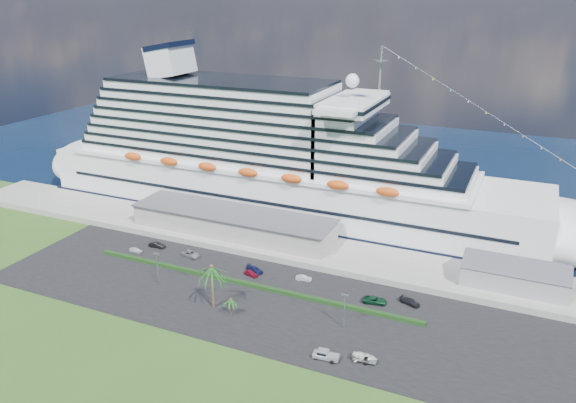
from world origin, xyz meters
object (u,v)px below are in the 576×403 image
at_px(pickup_truck, 326,355).
at_px(boat_trailer, 365,357).
at_px(parked_car_3, 255,269).
at_px(cruise_ship, 278,163).

bearing_deg(pickup_truck, boat_trailer, 17.22).
xyz_separation_m(parked_car_3, boat_trailer, (36.76, -24.61, 0.41)).
height_order(pickup_truck, boat_trailer, pickup_truck).
height_order(parked_car_3, boat_trailer, boat_trailer).
distance_m(cruise_ship, parked_car_3, 45.56).
bearing_deg(parked_car_3, boat_trailer, -105.85).
bearing_deg(cruise_ship, pickup_truck, -58.36).
xyz_separation_m(pickup_truck, boat_trailer, (7.30, 2.26, 0.10)).
bearing_deg(cruise_ship, boat_trailer, -53.17).
relative_size(cruise_ship, pickup_truck, 35.45).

